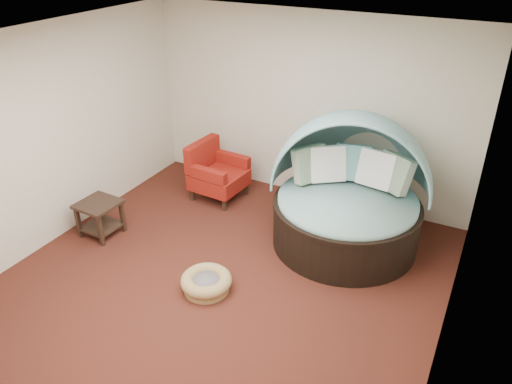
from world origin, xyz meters
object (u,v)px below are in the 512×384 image
at_px(pet_basket, 206,282).
at_px(red_armchair, 216,173).
at_px(canopy_daybed, 349,186).
at_px(side_table, 100,214).

distance_m(pet_basket, red_armchair, 2.32).
xyz_separation_m(canopy_daybed, pet_basket, (-1.09, -1.79, -0.71)).
distance_m(canopy_daybed, pet_basket, 2.21).
distance_m(canopy_daybed, side_table, 3.38).
bearing_deg(red_armchair, canopy_daybed, -1.81).
relative_size(pet_basket, side_table, 1.47).
relative_size(canopy_daybed, pet_basket, 2.96).
bearing_deg(red_armchair, pet_basket, -57.31).
xyz_separation_m(pet_basket, red_armchair, (-1.09, 2.02, 0.30)).
bearing_deg(canopy_daybed, red_armchair, 160.56).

